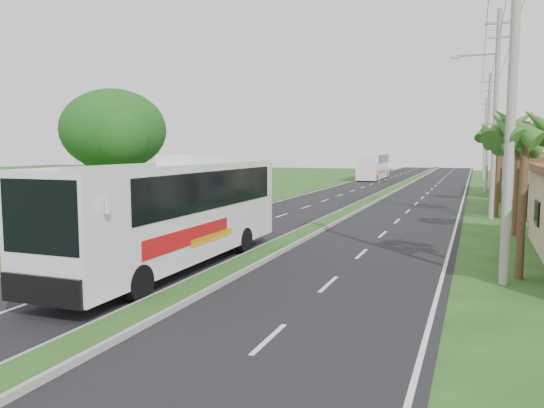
% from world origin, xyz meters
% --- Properties ---
extents(ground, '(180.00, 180.00, 0.00)m').
position_xyz_m(ground, '(0.00, 0.00, 0.00)').
color(ground, '#1E4418').
rests_on(ground, ground).
extents(road_asphalt, '(14.00, 160.00, 0.02)m').
position_xyz_m(road_asphalt, '(0.00, 20.00, 0.01)').
color(road_asphalt, black).
rests_on(road_asphalt, ground).
extents(median_strip, '(1.20, 160.00, 0.18)m').
position_xyz_m(median_strip, '(0.00, 20.00, 0.10)').
color(median_strip, gray).
rests_on(median_strip, ground).
extents(lane_edge_left, '(0.12, 160.00, 0.01)m').
position_xyz_m(lane_edge_left, '(-6.70, 20.00, 0.00)').
color(lane_edge_left, silver).
rests_on(lane_edge_left, ground).
extents(lane_edge_right, '(0.12, 160.00, 0.01)m').
position_xyz_m(lane_edge_right, '(6.70, 20.00, 0.00)').
color(lane_edge_right, silver).
rests_on(lane_edge_right, ground).
extents(palm_verge_a, '(2.40, 2.40, 5.45)m').
position_xyz_m(palm_verge_a, '(9.00, 3.00, 4.74)').
color(palm_verge_a, '#473321').
rests_on(palm_verge_a, ground).
extents(palm_verge_b, '(2.40, 2.40, 5.05)m').
position_xyz_m(palm_verge_b, '(9.40, 12.00, 4.36)').
color(palm_verge_b, '#473321').
rests_on(palm_verge_b, ground).
extents(palm_verge_c, '(2.40, 2.40, 5.85)m').
position_xyz_m(palm_verge_c, '(8.80, 19.00, 5.12)').
color(palm_verge_c, '#473321').
rests_on(palm_verge_c, ground).
extents(palm_verge_d, '(2.40, 2.40, 5.25)m').
position_xyz_m(palm_verge_d, '(9.30, 28.00, 4.55)').
color(palm_verge_d, '#473321').
rests_on(palm_verge_d, ground).
extents(shade_tree, '(6.30, 6.00, 7.54)m').
position_xyz_m(shade_tree, '(-12.11, 10.02, 5.03)').
color(shade_tree, '#473321').
rests_on(shade_tree, ground).
extents(utility_pole_a, '(1.60, 0.28, 11.00)m').
position_xyz_m(utility_pole_a, '(8.50, 2.00, 5.67)').
color(utility_pole_a, gray).
rests_on(utility_pole_a, ground).
extents(utility_pole_b, '(3.20, 0.28, 12.00)m').
position_xyz_m(utility_pole_b, '(8.47, 18.00, 6.26)').
color(utility_pole_b, gray).
rests_on(utility_pole_b, ground).
extents(utility_pole_c, '(1.60, 0.28, 11.00)m').
position_xyz_m(utility_pole_c, '(8.50, 38.00, 5.67)').
color(utility_pole_c, gray).
rests_on(utility_pole_c, ground).
extents(utility_pole_d, '(1.60, 0.28, 10.50)m').
position_xyz_m(utility_pole_d, '(8.50, 58.00, 5.42)').
color(utility_pole_d, gray).
rests_on(utility_pole_d, ground).
extents(coach_bus_main, '(2.68, 12.18, 3.93)m').
position_xyz_m(coach_bus_main, '(-1.99, 0.22, 2.16)').
color(coach_bus_main, white).
rests_on(coach_bus_main, ground).
extents(coach_bus_far, '(2.72, 11.54, 3.35)m').
position_xyz_m(coach_bus_far, '(-5.06, 54.67, 1.90)').
color(coach_bus_far, white).
rests_on(coach_bus_far, ground).
extents(motorcyclist, '(1.96, 1.11, 2.36)m').
position_xyz_m(motorcyclist, '(-1.58, 3.04, 0.85)').
color(motorcyclist, black).
rests_on(motorcyclist, ground).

